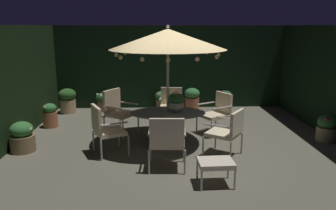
{
  "coord_description": "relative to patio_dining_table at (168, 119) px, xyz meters",
  "views": [
    {
      "loc": [
        -0.52,
        -6.68,
        2.52
      ],
      "look_at": [
        -0.22,
        0.15,
        0.89
      ],
      "focal_mm": 35.5,
      "sensor_mm": 36.0,
      "label": 1
    }
  ],
  "objects": [
    {
      "name": "patio_chair_east",
      "position": [
        1.22,
        0.69,
        -0.01
      ],
      "size": [
        0.83,
        0.82,
        0.97
      ],
      "color": "#B8AEA5",
      "rests_on": "ground_plane"
    },
    {
      "name": "patio_chair_southeast",
      "position": [
        0.15,
        1.38,
        0.01
      ],
      "size": [
        0.66,
        0.65,
        0.97
      ],
      "color": "#B6B6AB",
      "rests_on": "ground_plane"
    },
    {
      "name": "hedge_backdrop_rear",
      "position": [
        0.22,
        3.49,
        0.71
      ],
      "size": [
        7.62,
        0.3,
        2.54
      ],
      "primitive_type": "cube",
      "color": "black",
      "rests_on": "ground_plane"
    },
    {
      "name": "patio_dining_table",
      "position": [
        0.0,
        0.0,
        0.0
      ],
      "size": [
        1.63,
        1.16,
        0.71
      ],
      "color": "#BBB3A8",
      "rests_on": "ground_plane"
    },
    {
      "name": "patio_chair_south",
      "position": [
        -1.17,
        0.78,
        0.04
      ],
      "size": [
        0.83,
        0.84,
        1.06
      ],
      "color": "#B8B4A4",
      "rests_on": "ground_plane"
    },
    {
      "name": "potted_plant_right_near",
      "position": [
        -3.0,
        -0.34,
        -0.25
      ],
      "size": [
        0.5,
        0.5,
        0.63
      ],
      "color": "olive",
      "rests_on": "ground_plane"
    },
    {
      "name": "potted_plant_back_center",
      "position": [
        -2.86,
        2.81,
        -0.17
      ],
      "size": [
        0.51,
        0.51,
        0.73
      ],
      "color": "tan",
      "rests_on": "ground_plane"
    },
    {
      "name": "patio_chair_north",
      "position": [
        -0.07,
        -1.4,
        0.02
      ],
      "size": [
        0.69,
        0.62,
        1.01
      ],
      "color": "#B2AFA7",
      "rests_on": "ground_plane"
    },
    {
      "name": "potted_plant_back_left",
      "position": [
        -0.06,
        3.12,
        -0.26
      ],
      "size": [
        0.39,
        0.39,
        0.56
      ],
      "color": "#81624D",
      "rests_on": "ground_plane"
    },
    {
      "name": "potted_plant_left_far",
      "position": [
        -1.84,
        2.98,
        -0.25
      ],
      "size": [
        0.42,
        0.42,
        0.56
      ],
      "color": "#8C6155",
      "rests_on": "ground_plane"
    },
    {
      "name": "potted_plant_back_right",
      "position": [
        0.89,
        3.12,
        -0.22
      ],
      "size": [
        0.47,
        0.47,
        0.66
      ],
      "color": "#AB6143",
      "rests_on": "ground_plane"
    },
    {
      "name": "patio_chair_southwest",
      "position": [
        -1.28,
        -0.58,
        0.01
      ],
      "size": [
        0.78,
        0.8,
        1.01
      ],
      "color": "#B8B2AB",
      "rests_on": "ground_plane"
    },
    {
      "name": "potted_plant_left_near",
      "position": [
        1.92,
        2.96,
        -0.26
      ],
      "size": [
        0.34,
        0.34,
        0.6
      ],
      "color": "beige",
      "rests_on": "ground_plane"
    },
    {
      "name": "patio_chair_northeast",
      "position": [
        1.14,
        -0.8,
        -0.01
      ],
      "size": [
        0.84,
        0.85,
        0.95
      ],
      "color": "#B6B1A4",
      "rests_on": "ground_plane"
    },
    {
      "name": "ottoman_footrest",
      "position": [
        0.69,
        -1.98,
        -0.2
      ],
      "size": [
        0.58,
        0.46,
        0.41
      ],
      "color": "#B3B7A9",
      "rests_on": "ground_plane"
    },
    {
      "name": "patio_umbrella",
      "position": [
        0.0,
        0.0,
        1.69
      ],
      "size": [
        2.43,
        2.43,
        2.54
      ],
      "color": "#B8B5A9",
      "rests_on": "ground_plane"
    },
    {
      "name": "centerpiece_planter",
      "position": [
        0.18,
        0.04,
        0.4
      ],
      "size": [
        0.37,
        0.37,
        0.44
      ],
      "color": "silver",
      "rests_on": "patio_dining_table"
    },
    {
      "name": "ground_plane",
      "position": [
        0.22,
        -0.24,
        -0.57
      ],
      "size": [
        7.62,
        7.75,
        0.02
      ],
      "primitive_type": "cube",
      "color": "#5E5A4A"
    },
    {
      "name": "potted_plant_right_far",
      "position": [
        -2.95,
        1.36,
        -0.25
      ],
      "size": [
        0.37,
        0.37,
        0.62
      ],
      "color": "#AA5E3F",
      "rests_on": "ground_plane"
    },
    {
      "name": "potted_plant_front_corner",
      "position": [
        3.56,
        0.01,
        -0.26
      ],
      "size": [
        0.44,
        0.44,
        0.59
      ],
      "color": "#847355",
      "rests_on": "ground_plane"
    }
  ]
}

